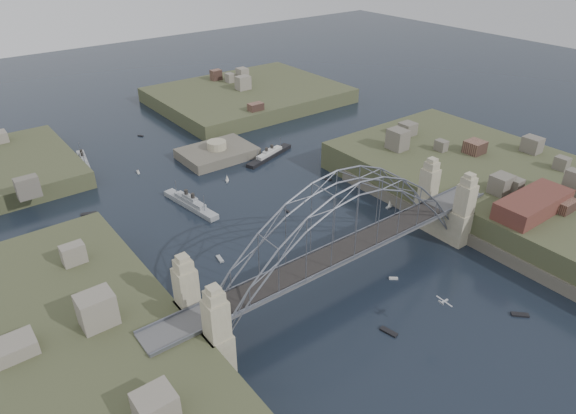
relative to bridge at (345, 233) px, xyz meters
The scene contains 23 objects.
ground 12.32m from the bridge, ahead, with size 500.00×500.00×0.00m, color black.
bridge is the anchor object (origin of this frame).
shore_east 58.25m from the bridge, ahead, with size 50.50×90.00×12.00m.
headland_ne 121.38m from the bridge, 65.56° to the left, with size 70.00×55.00×9.50m, color #3D4227.
fort_island 72.14m from the bridge, 80.27° to the left, with size 22.00×16.00×9.40m.
wharf_shed 46.23m from the bridge, 17.65° to the right, with size 20.00×8.00×4.00m, color #592D26.
finger_pier 49.40m from the bridge, 35.68° to the right, with size 4.00×22.00×1.40m, color #525355.
naval_cruiser_near 49.48m from the bridge, 101.29° to the left, with size 5.54×20.33×6.04m.
naval_cruiser_far 94.48m from the bridge, 103.96° to the left, with size 5.13×16.35×5.47m.
ocean_liner 66.30m from the bridge, 67.51° to the left, with size 19.87×8.85×4.91m.
aeroplane 22.01m from the bridge, 78.43° to the right, with size 1.89×3.54×0.51m.
small_boat_a 29.84m from the bridge, 124.41° to the left, with size 1.33×2.82×0.45m.
small_boat_b 33.49m from the bridge, 73.31° to the left, with size 0.59×1.78×0.45m.
small_boat_c 19.94m from the bridge, 99.75° to the right, with size 1.74×3.44×0.45m.
small_boat_d 48.83m from the bridge, 52.09° to the left, with size 1.76×2.15×0.45m.
small_boat_e 68.50m from the bridge, 118.10° to the left, with size 3.91×2.45×0.45m.
small_boat_f 55.34m from the bridge, 83.99° to the left, with size 1.48×1.83×2.38m.
small_boat_g 36.32m from the bridge, 53.37° to the right, with size 3.03×3.02×0.45m.
small_boat_h 76.51m from the bridge, 99.27° to the left, with size 0.97×2.00×1.43m.
small_boat_i 36.90m from the bridge, 26.79° to the left, with size 2.39×1.18×2.38m.
small_boat_k 102.06m from the bridge, 89.99° to the left, with size 1.61×1.97×0.45m.
small_boat_l 52.77m from the bridge, 144.00° to the left, with size 2.07×2.49×0.45m.
small_boat_m 16.48m from the bridge, 28.91° to the right, with size 1.76×1.62×0.45m.
Camera 1 is at (-58.83, -59.11, 65.52)m, focal length 31.78 mm.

